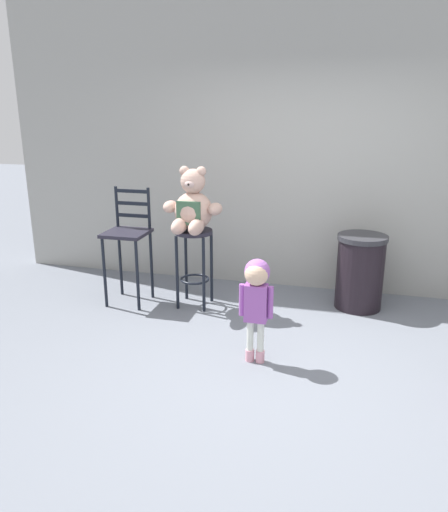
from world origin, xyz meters
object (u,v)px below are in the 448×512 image
at_px(teddy_bear, 192,207).
at_px(trash_bin, 360,272).
at_px(bar_stool_with_teddy, 194,253).
at_px(bar_chair_empty, 128,238).
at_px(child_walking, 256,289).

xyz_separation_m(teddy_bear, trash_bin, (1.66, 0.40, -0.66)).
distance_m(bar_stool_with_teddy, bar_chair_empty, 0.71).
relative_size(bar_stool_with_teddy, trash_bin, 1.05).
relative_size(bar_stool_with_teddy, child_walking, 0.93).
xyz_separation_m(trash_bin, bar_chair_empty, (-2.35, -0.44, 0.31)).
bearing_deg(trash_bin, child_walking, -120.34).
bearing_deg(child_walking, teddy_bear, 13.88).
bearing_deg(teddy_bear, bar_chair_empty, -176.81).
bearing_deg(teddy_bear, trash_bin, 13.52).
height_order(bar_stool_with_teddy, child_walking, child_walking).
distance_m(teddy_bear, child_walking, 1.37).
relative_size(teddy_bear, child_walking, 0.73).
relative_size(teddy_bear, bar_chair_empty, 0.53).
relative_size(bar_stool_with_teddy, bar_chair_empty, 0.67).
distance_m(teddy_bear, trash_bin, 1.83).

